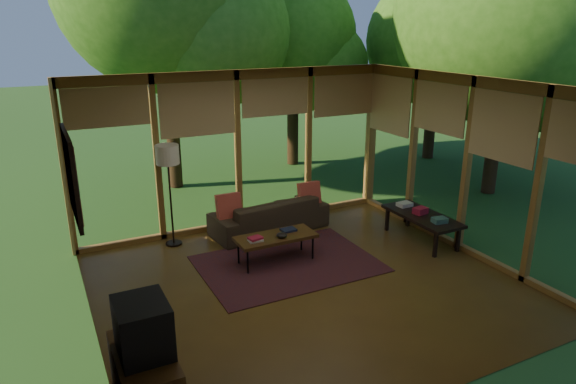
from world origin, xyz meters
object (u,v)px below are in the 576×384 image
sofa (269,215)px  television (143,328)px  floor_lamp (168,160)px  media_cabinet (146,380)px  coffee_table (276,238)px  side_console (422,217)px

sofa → television: bearing=44.8°
television → floor_lamp: (1.16, 3.58, 0.56)m
sofa → floor_lamp: floor_lamp is taller
sofa → floor_lamp: bearing=-11.9°
media_cabinet → television: bearing=0.0°
sofa → coffee_table: bearing=63.9°
floor_lamp → coffee_table: floor_lamp is taller
side_console → sofa: bearing=143.8°
media_cabinet → television: 0.55m
floor_lamp → television: bearing=-108.0°
coffee_table → side_console: (2.48, -0.35, 0.02)m
floor_lamp → media_cabinet: bearing=-108.3°
television → coffee_table: bearing=43.5°
side_console → floor_lamp: bearing=155.5°
floor_lamp → side_console: 4.17m
television → side_console: bearing=21.5°
coffee_table → side_console: side_console is taller
television → floor_lamp: bearing=72.0°
television → side_console: (4.85, 1.91, -0.44)m
floor_lamp → side_console: (3.69, -1.68, -1.00)m
sofa → floor_lamp: (-1.63, 0.17, 1.11)m
television → floor_lamp: size_ratio=0.33×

